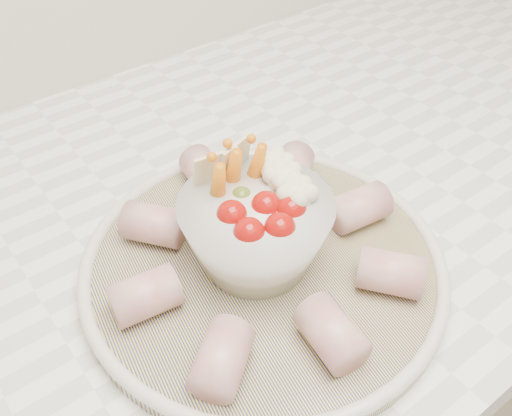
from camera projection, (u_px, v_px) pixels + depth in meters
serving_platter at (263, 264)px, 0.51m from camera, size 0.37×0.37×0.02m
veggie_bowl at (257, 227)px, 0.48m from camera, size 0.13×0.13×0.10m
cured_meat_rolls at (263, 247)px, 0.50m from camera, size 0.27×0.28×0.04m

